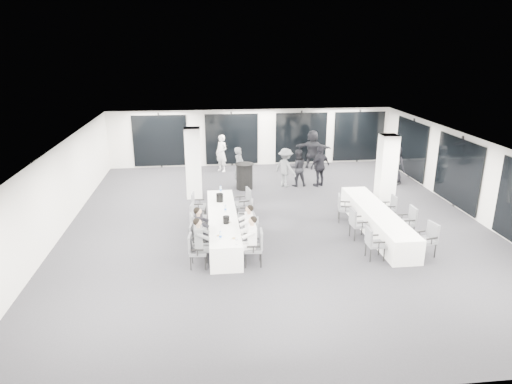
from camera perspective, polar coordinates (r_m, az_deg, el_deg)
room at (r=16.40m, az=5.01°, el=2.11°), size 14.04×16.04×2.84m
column_left at (r=18.10m, az=-7.84°, el=3.60°), size 0.60×0.60×2.80m
column_right at (r=17.24m, az=15.96°, el=2.32°), size 0.60×0.60×2.80m
banquet_table_main at (r=14.56m, az=-4.18°, el=-4.20°), size 0.90×5.00×0.75m
banquet_table_side at (r=15.40m, az=14.83°, el=-3.50°), size 0.90×5.00×0.75m
cocktail_table at (r=19.20m, az=-1.45°, el=1.99°), size 0.79×0.79×1.10m
chair_main_left_near at (r=12.67m, az=-7.60°, el=-7.05°), size 0.52×0.57×0.95m
chair_main_left_second at (r=13.46m, az=-7.52°, el=-5.62°), size 0.51×0.55×0.90m
chair_main_left_mid at (r=14.25m, az=-7.47°, el=-4.21°), size 0.54×0.57×0.90m
chair_main_left_fourth at (r=15.00m, az=-7.46°, el=-2.95°), size 0.55×0.59×0.95m
chair_main_left_far at (r=16.12m, az=-7.40°, el=-1.49°), size 0.51×0.55×0.91m
chair_main_right_near at (r=12.68m, az=0.01°, el=-6.68°), size 0.54×0.59×1.01m
chair_main_right_second at (r=13.50m, az=-0.42°, el=-5.12°), size 0.56×0.60×1.00m
chair_main_right_mid at (r=14.16m, az=-0.75°, el=-4.23°), size 0.47×0.52×0.89m
chair_main_right_fourth at (r=14.98m, az=-1.07°, el=-2.67°), size 0.58×0.62×1.01m
chair_main_right_far at (r=16.07m, az=-1.45°, el=-1.13°), size 0.61×0.65×1.04m
chair_side_left_near at (r=13.42m, az=14.40°, el=-6.00°), size 0.48×0.54×0.95m
chair_side_left_mid at (r=14.66m, az=12.46°, el=-3.68°), size 0.53×0.58×0.98m
chair_side_left_far at (r=15.97m, az=10.81°, el=-1.76°), size 0.58×0.61×0.96m
chair_side_right_near at (r=14.11m, az=20.72°, el=-5.30°), size 0.60×0.63×1.00m
chair_side_right_mid at (r=15.23m, az=18.48°, el=-3.31°), size 0.51×0.57×1.00m
chair_side_right_far at (r=16.48m, az=16.40°, el=-1.72°), size 0.46×0.51×0.89m
seated_guest_a at (r=12.55m, az=-6.89°, el=-5.91°), size 0.50×0.38×1.44m
seated_guest_b at (r=13.33m, az=-6.88°, el=-4.43°), size 0.50×0.38×1.44m
seated_guest_c at (r=12.57m, az=-0.77°, el=-5.72°), size 0.50×0.38×1.44m
seated_guest_d at (r=13.40m, az=-1.15°, el=-4.17°), size 0.50×0.38×1.44m
standing_guest_a at (r=19.56m, az=-2.11°, el=3.51°), size 0.81×0.87×1.91m
standing_guest_b at (r=19.58m, az=5.21°, el=3.33°), size 0.91×0.59×1.82m
standing_guest_c at (r=19.45m, az=3.72°, el=3.37°), size 1.25×1.35×1.89m
standing_guest_d at (r=19.63m, az=8.02°, el=3.54°), size 1.35×1.15×2.01m
standing_guest_e at (r=20.89m, az=17.13°, el=3.59°), size 0.95×1.05×1.86m
standing_guest_f at (r=22.51m, az=7.07°, el=5.65°), size 2.11×1.50×2.15m
standing_guest_g at (r=21.84m, az=-4.33°, el=5.15°), size 0.93×0.93×2.00m
standing_guest_h at (r=20.76m, az=16.72°, el=3.52°), size 1.02×1.01×1.85m
ice_bucket_near at (r=13.68m, az=-3.75°, el=-3.49°), size 0.20×0.20×0.22m
ice_bucket_far at (r=15.54m, az=-4.56°, el=-0.71°), size 0.25×0.25×0.28m
water_bottle_a at (r=12.62m, az=-4.47°, el=-5.44°), size 0.07×0.07×0.23m
water_bottle_b at (r=14.60m, az=-3.85°, el=-2.08°), size 0.07×0.07×0.22m
water_bottle_c at (r=16.50m, az=-4.44°, el=0.34°), size 0.07×0.07×0.23m
plate_a at (r=12.86m, az=-4.64°, el=-5.46°), size 0.20×0.20×0.03m
plate_b at (r=12.66m, az=-2.76°, el=-5.81°), size 0.19×0.19×0.03m
plate_c at (r=13.76m, az=-3.48°, el=-3.81°), size 0.22×0.22×0.03m
wine_glass at (r=12.26m, az=-2.46°, el=-5.96°), size 0.08×0.08×0.20m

